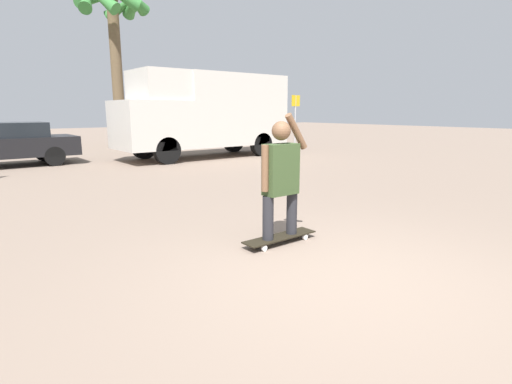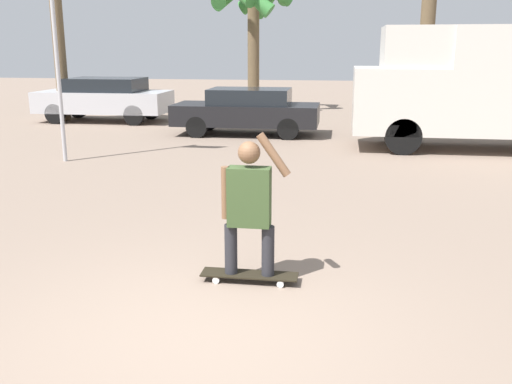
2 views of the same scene
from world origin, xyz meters
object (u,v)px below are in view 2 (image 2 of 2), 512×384
object	(u,v)px
camper_van	(490,83)
parked_car_silver	(105,98)
parked_car_black	(247,110)
person_skateboarder	(249,201)
palm_tree_center_background	(253,0)
flagpole	(58,16)
skateboard	(249,275)

from	to	relation	value
camper_van	parked_car_silver	distance (m)	12.36
parked_car_black	person_skateboarder	bearing A→B (deg)	-80.46
parked_car_silver	palm_tree_center_background	bearing A→B (deg)	40.11
parked_car_black	parked_car_silver	world-z (taller)	parked_car_silver
flagpole	palm_tree_center_background	bearing A→B (deg)	76.64
palm_tree_center_background	flagpole	xyz separation A→B (m)	(-2.55, -10.75, -1.10)
parked_car_black	flagpole	distance (m)	6.16
skateboard	flagpole	xyz separation A→B (m)	(-5.13, 6.13, 3.08)
camper_van	parked_car_silver	world-z (taller)	camper_van
parked_car_black	flagpole	xyz separation A→B (m)	(-3.33, -4.58, 2.45)
parked_car_black	flagpole	bearing A→B (deg)	-126.03
parked_car_black	camper_van	bearing A→B (deg)	-14.76
skateboard	person_skateboarder	xyz separation A→B (m)	(-0.00, -0.00, 0.85)
person_skateboarder	flagpole	distance (m)	8.30
person_skateboarder	camper_van	distance (m)	10.13
skateboard	parked_car_silver	size ratio (longest dim) A/B	0.24
skateboard	camper_van	xyz separation A→B (m)	(4.50, 9.04, 1.57)
skateboard	palm_tree_center_background	world-z (taller)	palm_tree_center_background
person_skateboarder	palm_tree_center_background	size ratio (longest dim) A/B	0.30
skateboard	flagpole	bearing A→B (deg)	129.92
person_skateboarder	parked_car_black	distance (m)	10.86
camper_van	flagpole	distance (m)	10.18
person_skateboarder	palm_tree_center_background	world-z (taller)	palm_tree_center_background
skateboard	parked_car_black	distance (m)	10.87
parked_car_silver	person_skateboarder	bearing A→B (deg)	-61.14
palm_tree_center_background	flagpole	world-z (taller)	flagpole
skateboard	palm_tree_center_background	xyz separation A→B (m)	(-2.58, 16.88, 4.18)
skateboard	parked_car_silver	distance (m)	14.87
parked_car_silver	camper_van	bearing A→B (deg)	-18.76
palm_tree_center_background	skateboard	bearing A→B (deg)	-81.32
skateboard	camper_van	size ratio (longest dim) A/B	0.17
parked_car_black	parked_car_silver	size ratio (longest dim) A/B	0.94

